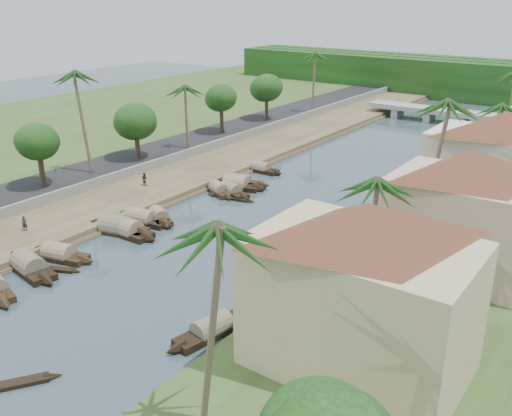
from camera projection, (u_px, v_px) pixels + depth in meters
The scene contains 41 objects.
ground at pixel (152, 281), 45.90m from camera, with size 220.00×220.00×0.00m, color #364852.
left_bank at pixel (176, 178), 69.65m from camera, with size 10.00×180.00×0.80m, color brown.
right_bank at pixel (466, 247), 50.55m from camera, with size 16.00×180.00×1.20m, color #334D1F.
road at pixel (128, 164), 74.16m from camera, with size 8.00×180.00×1.40m, color black.
retaining_wall at pixel (151, 165), 71.59m from camera, with size 0.40×180.00×1.10m, color gray.
far_left_fill at pixel (10, 136), 88.57m from camera, with size 45.00×220.00×1.35m, color #334D1F.
treeline at pixel (491, 81), 120.44m from camera, with size 120.00×14.00×8.00m.
bridge at pixel (447, 113), 99.98m from camera, with size 28.00×4.00×2.40m.
building_near at pixel (361, 287), 31.78m from camera, with size 14.85×14.85×10.20m.
building_mid at pixel (465, 211), 43.48m from camera, with size 14.11×14.11×9.70m.
building_far at pixel (499, 163), 54.57m from camera, with size 15.59×15.59×10.20m.
sampan_3 at pixel (29, 266), 47.34m from camera, with size 9.02×3.31×2.36m.
sampan_4 at pixel (59, 255), 49.45m from camera, with size 7.58×3.45×2.12m.
sampan_5 at pixel (128, 231), 54.40m from camera, with size 7.60×2.19×2.40m.
sampan_6 at pixel (117, 228), 54.90m from camera, with size 8.63×4.10×2.48m.
sampan_7 at pixel (141, 219), 57.14m from camera, with size 8.16×2.90×2.14m.
sampan_8 at pixel (159, 217), 57.70m from camera, with size 6.09×4.02×1.93m.
sampan_9 at pixel (230, 191), 65.28m from camera, with size 7.52×3.58×1.92m.
sampan_10 at pixel (219, 190), 65.55m from camera, with size 6.61×4.16×1.89m.
sampan_11 at pixel (235, 185), 67.10m from camera, with size 8.09×4.01×2.27m.
sampan_12 at pixel (239, 182), 68.30m from camera, with size 7.99×3.78×1.93m.
sampan_13 at pixel (261, 169), 73.30m from camera, with size 6.73×1.66×1.89m.
sampan_14 at pixel (212, 329), 38.56m from camera, with size 2.88×8.05×1.96m.
sampan_15 at pixel (315, 257), 49.05m from camera, with size 2.76×6.99×1.89m.
sampan_16 at pixel (381, 217), 57.60m from camera, with size 5.00×9.07×2.22m.
canoe_0 at pixel (11, 385), 33.58m from camera, with size 3.97×5.36×0.79m.
canoe_1 at pixel (56, 270), 47.48m from camera, with size 4.23×2.57×0.71m.
canoe_2 at pixel (230, 198), 63.94m from camera, with size 6.22×1.83×0.90m.
palm_0 at pixel (201, 229), 25.31m from camera, with size 3.20×3.20×12.56m.
palm_1 at pixel (374, 184), 37.99m from camera, with size 3.20×3.20×10.37m.
palm_2 at pixel (438, 104), 48.40m from camera, with size 3.20×3.20×13.46m.
palm_3 at pixel (500, 107), 62.75m from camera, with size 3.20×3.20×10.40m.
palm_5 at pixel (80, 76), 64.67m from camera, with size 3.20×3.20×13.25m.
palm_6 at pixel (185, 88), 76.31m from camera, with size 3.20×3.20×9.98m.
palm_8 at pixel (314, 55), 98.93m from camera, with size 3.20×3.20×11.80m.
tree_2 at pixel (38, 143), 62.06m from camera, with size 4.68×4.68×6.97m.
tree_3 at pixel (136, 122), 73.05m from camera, with size 5.48×5.48×6.99m.
tree_4 at pixel (221, 99), 86.15m from camera, with size 4.68×4.68×7.20m.
tree_5 at pixel (267, 88), 95.39m from camera, with size 5.25×5.25×7.37m.
person_near at pixel (24, 223), 53.19m from camera, with size 0.53×0.35×1.45m, color #222329.
person_far at pixel (145, 179), 65.65m from camera, with size 0.73×0.57×1.51m, color #2D2820.
Camera 1 is at (30.56, -28.28, 21.86)m, focal length 40.00 mm.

